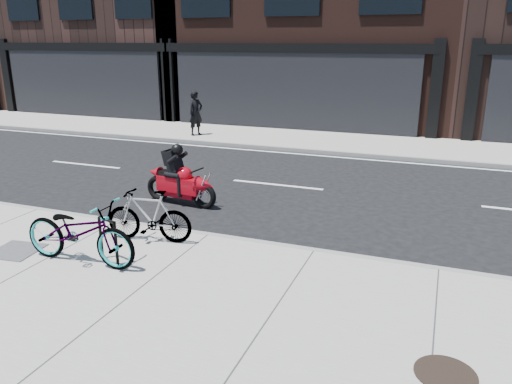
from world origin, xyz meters
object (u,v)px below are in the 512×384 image
at_px(bike_rack, 108,236).
at_px(manhole_cover, 445,374).
at_px(bicycle_rear, 149,216).
at_px(bicycle_front, 79,232).
at_px(utility_grate, 16,251).
at_px(pedestrian, 196,113).
at_px(motorcycle, 183,180).

distance_m(bike_rack, manhole_cover, 5.24).
relative_size(bike_rack, bicycle_rear, 0.47).
relative_size(bicycle_front, utility_grate, 2.69).
relative_size(bicycle_rear, utility_grate, 2.10).
xyz_separation_m(bicycle_front, bicycle_rear, (0.52, 1.17, -0.06)).
bearing_deg(bicycle_front, pedestrian, 17.33).
bearing_deg(manhole_cover, utility_grate, 172.87).
relative_size(bicycle_front, motorcycle, 1.09).
bearing_deg(bike_rack, bicycle_rear, 82.14).
bearing_deg(motorcycle, bike_rack, -74.78).
height_order(bike_rack, bicycle_front, bicycle_front).
bearing_deg(motorcycle, manhole_cover, -31.45).
bearing_deg(manhole_cover, bicycle_front, 170.76).
xyz_separation_m(bicycle_rear, utility_grate, (-1.88, -1.21, -0.46)).
relative_size(pedestrian, utility_grate, 2.18).
bearing_deg(manhole_cover, bike_rack, 167.94).
bearing_deg(utility_grate, bicycle_front, 1.53).
height_order(bike_rack, bicycle_rear, bicycle_rear).
bearing_deg(utility_grate, bicycle_rear, 32.80).
xyz_separation_m(bike_rack, utility_grate, (-1.74, -0.23, -0.42)).
height_order(bicycle_front, bicycle_rear, bicycle_front).
xyz_separation_m(bike_rack, manhole_cover, (5.11, -1.09, -0.42)).
bearing_deg(bike_rack, pedestrian, 110.37).
relative_size(bike_rack, manhole_cover, 1.11).
distance_m(bike_rack, utility_grate, 1.81).
bearing_deg(bicycle_rear, bike_rack, -16.26).
bearing_deg(bicycle_rear, pedestrian, -165.45).
xyz_separation_m(bike_rack, pedestrian, (-3.88, 10.46, 0.39)).
bearing_deg(manhole_cover, pedestrian, 127.89).
relative_size(manhole_cover, utility_grate, 0.88).
xyz_separation_m(pedestrian, manhole_cover, (8.99, -11.55, -0.81)).
height_order(pedestrian, utility_grate, pedestrian).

